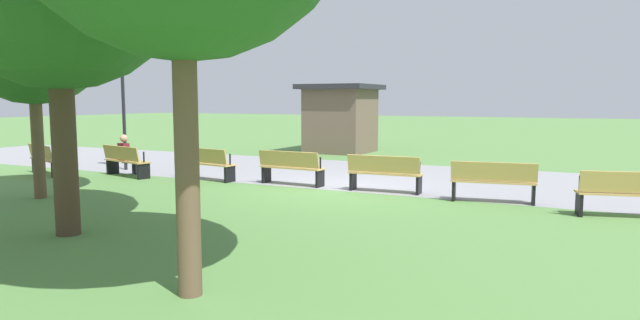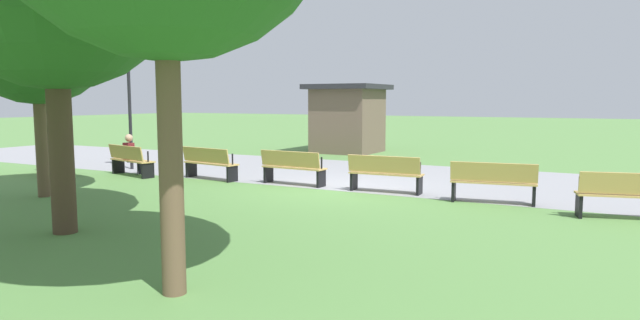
{
  "view_description": "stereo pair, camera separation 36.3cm",
  "coord_description": "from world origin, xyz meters",
  "px_view_note": "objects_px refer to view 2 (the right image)",
  "views": [
    {
      "loc": [
        5.57,
        -12.33,
        2.19
      ],
      "look_at": [
        0.0,
        -0.98,
        0.8
      ],
      "focal_mm": 30.92,
      "sensor_mm": 36.0,
      "label": 1
    },
    {
      "loc": [
        5.9,
        -12.17,
        2.19
      ],
      "look_at": [
        0.0,
        -0.98,
        0.8
      ],
      "focal_mm": 30.92,
      "sensor_mm": 36.0,
      "label": 2
    }
  ],
  "objects_px": {
    "bench_2": "(130,160)",
    "bench_4": "(293,167)",
    "bench_1": "(52,158)",
    "person_seated": "(132,153)",
    "bench_5": "(385,173)",
    "tree_0": "(35,27)",
    "bench_7": "(629,195)",
    "bench_6": "(493,182)",
    "lamp_post": "(129,86)",
    "bench_3": "(209,163)",
    "kiosk": "(348,118)"
  },
  "relations": [
    {
      "from": "tree_0",
      "to": "person_seated",
      "type": "bearing_deg",
      "value": 105.44
    },
    {
      "from": "bench_6",
      "to": "person_seated",
      "type": "relative_size",
      "value": 1.5
    },
    {
      "from": "bench_6",
      "to": "lamp_post",
      "type": "height_order",
      "value": "lamp_post"
    },
    {
      "from": "person_seated",
      "to": "bench_5",
      "type": "bearing_deg",
      "value": 17.79
    },
    {
      "from": "lamp_post",
      "to": "bench_4",
      "type": "bearing_deg",
      "value": -4.25
    },
    {
      "from": "lamp_post",
      "to": "kiosk",
      "type": "relative_size",
      "value": 1.24
    },
    {
      "from": "tree_0",
      "to": "lamp_post",
      "type": "relative_size",
      "value": 1.49
    },
    {
      "from": "bench_2",
      "to": "bench_3",
      "type": "height_order",
      "value": "same"
    },
    {
      "from": "lamp_post",
      "to": "bench_6",
      "type": "bearing_deg",
      "value": -3.57
    },
    {
      "from": "bench_3",
      "to": "tree_0",
      "type": "height_order",
      "value": "tree_0"
    },
    {
      "from": "person_seated",
      "to": "lamp_post",
      "type": "bearing_deg",
      "value": 150.9
    },
    {
      "from": "person_seated",
      "to": "bench_1",
      "type": "bearing_deg",
      "value": -145.41
    },
    {
      "from": "bench_7",
      "to": "person_seated",
      "type": "bearing_deg",
      "value": 165.51
    },
    {
      "from": "bench_3",
      "to": "bench_1",
      "type": "bearing_deg",
      "value": -158.14
    },
    {
      "from": "bench_2",
      "to": "bench_4",
      "type": "height_order",
      "value": "same"
    },
    {
      "from": "lamp_post",
      "to": "bench_7",
      "type": "bearing_deg",
      "value": -4.91
    },
    {
      "from": "bench_6",
      "to": "bench_7",
      "type": "xyz_separation_m",
      "value": [
        2.48,
        -0.48,
        0.0
      ]
    },
    {
      "from": "bench_4",
      "to": "bench_2",
      "type": "bearing_deg",
      "value": -169.08
    },
    {
      "from": "bench_7",
      "to": "lamp_post",
      "type": "xyz_separation_m",
      "value": [
        -13.72,
        1.18,
        2.13
      ]
    },
    {
      "from": "bench_3",
      "to": "bench_6",
      "type": "xyz_separation_m",
      "value": [
        7.56,
        -0.0,
        0.0
      ]
    },
    {
      "from": "bench_1",
      "to": "bench_4",
      "type": "distance_m",
      "value": 7.56
    },
    {
      "from": "bench_2",
      "to": "lamp_post",
      "type": "distance_m",
      "value": 2.71
    },
    {
      "from": "tree_0",
      "to": "lamp_post",
      "type": "xyz_separation_m",
      "value": [
        -2.07,
        4.55,
        -1.18
      ]
    },
    {
      "from": "bench_2",
      "to": "tree_0",
      "type": "bearing_deg",
      "value": -61.78
    },
    {
      "from": "bench_7",
      "to": "bench_6",
      "type": "bearing_deg",
      "value": 155.39
    },
    {
      "from": "bench_1",
      "to": "bench_4",
      "type": "xyz_separation_m",
      "value": [
        7.42,
        1.43,
        0.0
      ]
    },
    {
      "from": "bench_5",
      "to": "bench_4",
      "type": "bearing_deg",
      "value": 177.26
    },
    {
      "from": "bench_2",
      "to": "bench_7",
      "type": "relative_size",
      "value": 1.0
    },
    {
      "from": "bench_6",
      "to": "bench_2",
      "type": "bearing_deg",
      "value": 174.5
    },
    {
      "from": "person_seated",
      "to": "tree_0",
      "type": "relative_size",
      "value": 0.22
    },
    {
      "from": "bench_3",
      "to": "bench_7",
      "type": "bearing_deg",
      "value": 5.5
    },
    {
      "from": "bench_2",
      "to": "person_seated",
      "type": "relative_size",
      "value": 1.51
    },
    {
      "from": "bench_5",
      "to": "person_seated",
      "type": "xyz_separation_m",
      "value": [
        -7.63,
        -0.55,
        0.16
      ]
    },
    {
      "from": "bench_7",
      "to": "kiosk",
      "type": "xyz_separation_m",
      "value": [
        -10.05,
        9.49,
        0.98
      ]
    },
    {
      "from": "bench_6",
      "to": "kiosk",
      "type": "bearing_deg",
      "value": 121.79
    },
    {
      "from": "bench_3",
      "to": "tree_0",
      "type": "relative_size",
      "value": 0.33
    },
    {
      "from": "bench_3",
      "to": "tree_0",
      "type": "bearing_deg",
      "value": -104.45
    },
    {
      "from": "lamp_post",
      "to": "kiosk",
      "type": "distance_m",
      "value": 9.16
    },
    {
      "from": "bench_6",
      "to": "person_seated",
      "type": "distance_m",
      "value": 10.16
    },
    {
      "from": "bench_2",
      "to": "bench_5",
      "type": "height_order",
      "value": "same"
    },
    {
      "from": "bench_7",
      "to": "bench_3",
      "type": "bearing_deg",
      "value": 163.57
    },
    {
      "from": "bench_4",
      "to": "person_seated",
      "type": "xyz_separation_m",
      "value": [
        -5.11,
        -0.55,
        0.16
      ]
    },
    {
      "from": "bench_4",
      "to": "bench_6",
      "type": "distance_m",
      "value": 5.05
    },
    {
      "from": "bench_6",
      "to": "lamp_post",
      "type": "bearing_deg",
      "value": 168.21
    },
    {
      "from": "person_seated",
      "to": "kiosk",
      "type": "xyz_separation_m",
      "value": [
        2.59,
        9.32,
        0.81
      ]
    },
    {
      "from": "person_seated",
      "to": "bench_2",
      "type": "bearing_deg",
      "value": -44.64
    },
    {
      "from": "bench_1",
      "to": "bench_7",
      "type": "relative_size",
      "value": 1.0
    },
    {
      "from": "bench_1",
      "to": "lamp_post",
      "type": "xyz_separation_m",
      "value": [
        1.23,
        1.89,
        2.13
      ]
    },
    {
      "from": "bench_5",
      "to": "kiosk",
      "type": "relative_size",
      "value": 0.59
    },
    {
      "from": "bench_2",
      "to": "bench_6",
      "type": "distance_m",
      "value": 10.06
    }
  ]
}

